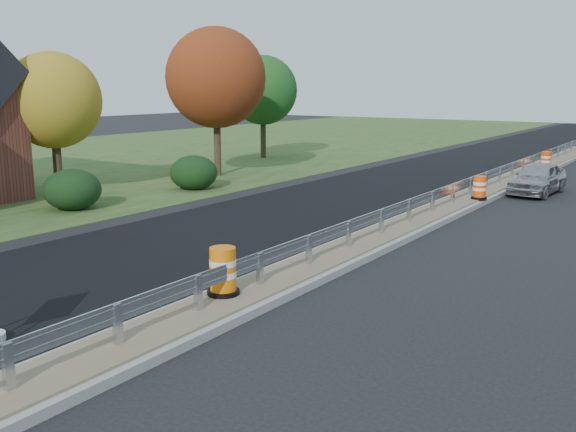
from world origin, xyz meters
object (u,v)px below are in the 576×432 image
Objects in this scene: barrel_median_near at (223,272)px; car_silver at (538,178)px; barrel_median_mid at (479,188)px; barrel_median_far at (546,161)px.

barrel_median_near is 0.25× the size of car_silver.
barrel_median_near is at bearing -93.04° from barrel_median_mid.
barrel_median_far is at bearing 88.27° from barrel_median_near.
barrel_median_mid is at bearing 86.96° from barrel_median_near.
barrel_median_near is 25.33m from barrel_median_far.
car_silver is at bearing 83.69° from barrel_median_near.
car_silver is (2.01, 18.20, -0.04)m from barrel_median_near.
car_silver is (1.25, 3.82, 0.02)m from barrel_median_mid.
car_silver reaches higher than barrel_median_far.
car_silver is (1.25, -7.12, 0.01)m from barrel_median_far.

